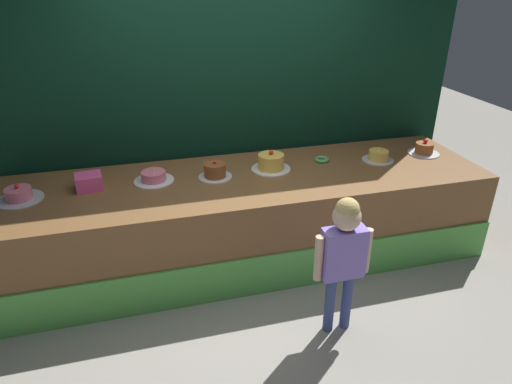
{
  "coord_description": "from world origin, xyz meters",
  "views": [
    {
      "loc": [
        -0.83,
        -2.85,
        2.38
      ],
      "look_at": [
        0.03,
        0.34,
        0.76
      ],
      "focal_mm": 31.62,
      "sensor_mm": 36.0,
      "label": 1
    }
  ],
  "objects": [
    {
      "name": "cake_right",
      "position": [
        1.28,
        0.61,
        0.84
      ],
      "size": [
        0.29,
        0.29,
        0.14
      ],
      "color": "silver",
      "rests_on": "stage_platform"
    },
    {
      "name": "cake_far_left",
      "position": [
        -1.79,
        0.61,
        0.84
      ],
      "size": [
        0.35,
        0.35,
        0.13
      ],
      "color": "silver",
      "rests_on": "stage_platform"
    },
    {
      "name": "curtain_backdrop",
      "position": [
        0.0,
        1.23,
        1.4
      ],
      "size": [
        4.55,
        0.08,
        2.81
      ],
      "primitive_type": "cube",
      "color": "black",
      "rests_on": "ground_plane"
    },
    {
      "name": "cake_center_left",
      "position": [
        -0.26,
        0.63,
        0.85
      ],
      "size": [
        0.29,
        0.29,
        0.15
      ],
      "color": "silver",
      "rests_on": "stage_platform"
    },
    {
      "name": "child_figure",
      "position": [
        0.41,
        -0.53,
        0.69
      ],
      "size": [
        0.41,
        0.19,
        1.08
      ],
      "color": "#3F4C8C",
      "rests_on": "ground_plane"
    },
    {
      "name": "pink_box",
      "position": [
        -1.28,
        0.68,
        0.85
      ],
      "size": [
        0.22,
        0.2,
        0.12
      ],
      "primitive_type": "cube",
      "rotation": [
        0.0,
        0.0,
        0.11
      ],
      "color": "#F9559A",
      "rests_on": "stage_platform"
    },
    {
      "name": "cake_far_right",
      "position": [
        1.79,
        0.65,
        0.84
      ],
      "size": [
        0.3,
        0.3,
        0.15
      ],
      "color": "silver",
      "rests_on": "stage_platform"
    },
    {
      "name": "donut",
      "position": [
        0.77,
        0.73,
        0.81
      ],
      "size": [
        0.13,
        0.13,
        0.03
      ],
      "primitive_type": "torus",
      "color": "#59B259",
      "rests_on": "stage_platform"
    },
    {
      "name": "cake_left",
      "position": [
        -0.77,
        0.69,
        0.83
      ],
      "size": [
        0.33,
        0.33,
        0.14
      ],
      "color": "white",
      "rests_on": "stage_platform"
    },
    {
      "name": "ground_plane",
      "position": [
        0.0,
        0.0,
        0.0
      ],
      "size": [
        12.0,
        12.0,
        0.0
      ],
      "primitive_type": "plane",
      "color": "gray"
    },
    {
      "name": "cake_center_right",
      "position": [
        0.26,
        0.67,
        0.86
      ],
      "size": [
        0.35,
        0.35,
        0.18
      ],
      "color": "white",
      "rests_on": "stage_platform"
    },
    {
      "name": "stage_platform",
      "position": [
        0.0,
        0.56,
        0.4
      ],
      "size": [
        4.21,
        1.15,
        0.79
      ],
      "color": "brown",
      "rests_on": "ground_plane"
    }
  ]
}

